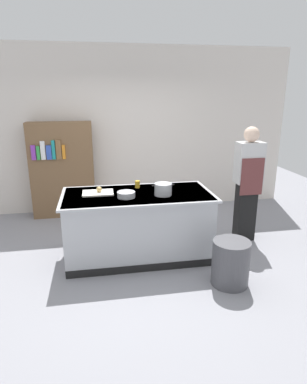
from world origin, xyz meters
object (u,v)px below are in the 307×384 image
Objects in this scene: onion at (99,189)px; stock_pot at (163,189)px; bookshelf at (62,170)px; mixing_bowl at (126,195)px; trash_bin at (231,263)px; juice_cup at (137,184)px; person_chef at (248,182)px.

stock_pot reaches higher than onion.
stock_pot is at bearing -53.09° from bookshelf.
bookshelf is (-0.96, 1.93, -0.08)m from mixing_bowl.
bookshelf is at bearing 116.44° from mixing_bowl.
trash_bin is at bearing -33.81° from onion.
onion reaches higher than trash_bin.
bookshelf reaches higher than juice_cup.
juice_cup is at bearing 128.85° from trash_bin.
onion is at bearing -69.81° from bookshelf.
stock_pot is at bearing -54.58° from juice_cup.
person_chef is at bearing 58.48° from trash_bin.
onion is 2.18m from person_chef.
juice_cup reaches higher than onion.
stock_pot reaches higher than trash_bin.
mixing_bowl is at bearing -115.62° from juice_cup.
trash_bin is at bearing -51.15° from juice_cup.
stock_pot is 0.53× the size of trash_bin.
trash_bin is at bearing -33.56° from mixing_bowl.
mixing_bowl is 0.46m from juice_cup.
juice_cup is 0.06× the size of person_chef.
mixing_bowl is 1.88m from person_chef.
trash_bin is 0.32× the size of bookshelf.
juice_cup is at bearing 64.38° from mixing_bowl.
bookshelf is (-2.09, 2.68, 0.58)m from trash_bin.
mixing_bowl is at bearing -178.54° from stock_pot.
onion is 0.41m from mixing_bowl.
juice_cup is 1.91m from bookshelf.
person_chef is (0.70, 1.14, 0.64)m from trash_bin.
bookshelf is at bearing 41.47° from person_chef.
mixing_bowl is 1.51m from trash_bin.
person_chef is 1.01× the size of bookshelf.
bookshelf reaches higher than stock_pot.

